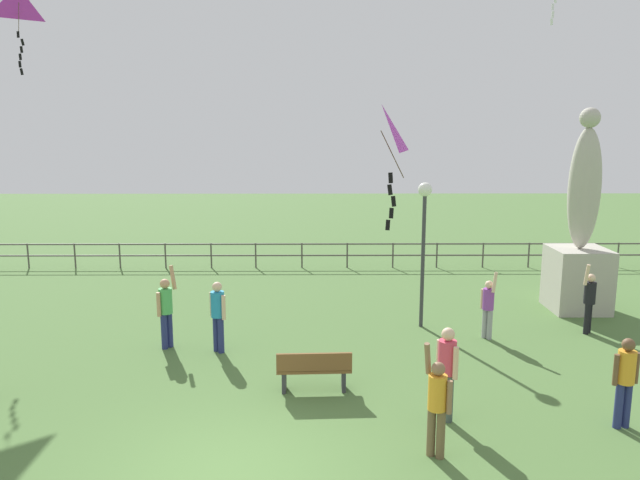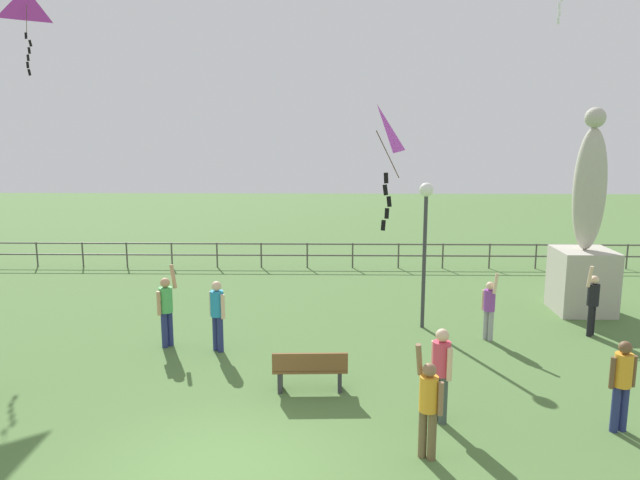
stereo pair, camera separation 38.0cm
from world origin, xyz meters
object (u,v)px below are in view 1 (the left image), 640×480
Objects in this scene: person_5 at (166,308)px; person_7 at (437,402)px; statue_monument at (580,245)px; kite_5 at (19,6)px; person_1 at (447,367)px; park_bench at (314,369)px; kite_0 at (382,135)px; person_2 at (589,298)px; person_6 at (488,305)px; person_4 at (625,377)px; person_0 at (218,312)px; lamppost at (424,221)px.

person_7 is (5.50, -4.98, -0.06)m from person_5.
statue_monument is 18.06m from kite_5.
person_1 is at bearing -32.13° from person_5.
kite_0 reaches higher than park_bench.
person_2 reaches higher than person_6.
person_7 reaches higher than person_1.
person_7 is (-5.07, -5.97, 0.02)m from person_2.
kite_5 reaches higher than person_6.
kite_0 is (-4.20, 1.35, 4.15)m from person_4.
kite_0 is at bearing -137.89° from statue_monument.
person_5 is at bearing 137.86° from person_7.
person_6 is 0.93× the size of person_7.
park_bench is at bearing 171.44° from kite_0.
park_bench is 0.89× the size of person_0.
park_bench is 0.82× the size of person_2.
person_1 is at bearing -38.99° from kite_5.
person_0 is at bearing -160.23° from lamppost.
statue_monument is 9.52m from park_bench.
kite_5 is at bearing 138.38° from park_bench.
person_1 is 0.92× the size of person_7.
park_bench is 0.87× the size of person_1.
park_bench is 3.21m from person_0.
park_bench is (-2.84, -4.05, -2.38)m from lamppost.
kite_5 is at bearing 146.64° from person_4.
person_0 is at bearing -40.58° from kite_5.
statue_monument is at bearing 15.36° from person_5.
kite_5 is (-11.75, 3.87, 5.99)m from lamppost.
person_1 is 6.99m from person_5.
park_bench is at bearing -125.02° from lamppost.
kite_5 is (-5.38, 5.43, 7.83)m from person_5.
person_5 is 1.14× the size of person_6.
kite_5 is at bearing 134.73° from person_5.
lamppost is at bearing 54.98° from park_bench.
park_bench is at bearing -143.85° from statue_monument.
person_5 reaches higher than person_2.
statue_monument is 3.80× the size of park_bench.
lamppost is 2.03× the size of person_7.
person_6 is (6.59, 0.88, -0.10)m from person_0.
person_7 is (-5.63, -8.04, -0.97)m from statue_monument.
person_1 is at bearing 174.26° from person_4.
person_4 is at bearing -33.36° from kite_5.
person_5 is at bearing -164.64° from statue_monument.
statue_monument reaches higher than kite_0.
person_2 reaches higher than person_0.
park_bench is 0.76× the size of person_5.
kite_0 is at bearing 107.31° from person_7.
person_1 is at bearing -27.22° from park_bench.
lamppost is at bearing 85.06° from person_1.
kite_0 is 0.88× the size of kite_5.
person_5 reaches higher than person_6.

